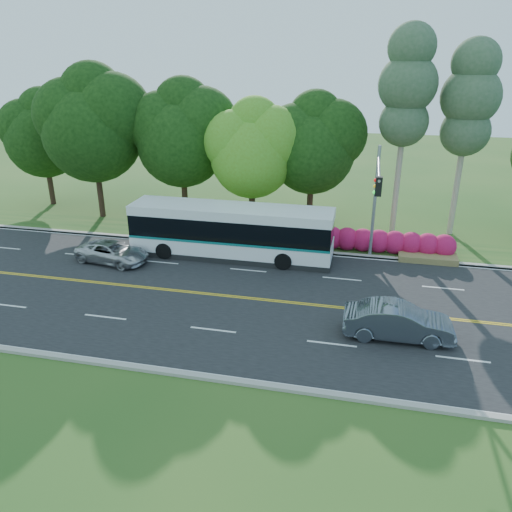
% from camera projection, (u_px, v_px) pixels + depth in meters
% --- Properties ---
extents(ground, '(120.00, 120.00, 0.00)m').
position_uv_depth(ground, '(242.00, 298.00, 26.31)').
color(ground, '#234F1A').
rests_on(ground, ground).
extents(road, '(60.00, 14.00, 0.02)m').
position_uv_depth(road, '(242.00, 298.00, 26.30)').
color(road, black).
rests_on(road, ground).
extents(curb_north, '(60.00, 0.30, 0.15)m').
position_uv_depth(curb_north, '(269.00, 248.00, 32.73)').
color(curb_north, '#A19C91').
rests_on(curb_north, ground).
extents(curb_south, '(60.00, 0.30, 0.15)m').
position_uv_depth(curb_south, '(198.00, 376.00, 19.82)').
color(curb_south, '#A19C91').
rests_on(curb_south, ground).
extents(grass_verge, '(60.00, 4.00, 0.10)m').
position_uv_depth(grass_verge, '(274.00, 239.00, 34.41)').
color(grass_verge, '#234F1A').
rests_on(grass_verge, ground).
extents(lane_markings, '(57.60, 13.82, 0.00)m').
position_uv_depth(lane_markings, '(240.00, 297.00, 26.32)').
color(lane_markings, gold).
rests_on(lane_markings, road).
extents(tree_row, '(44.70, 9.10, 13.84)m').
position_uv_depth(tree_row, '(213.00, 131.00, 35.74)').
color(tree_row, black).
rests_on(tree_row, ground).
extents(bougainvillea_hedge, '(9.50, 2.25, 1.50)m').
position_uv_depth(bougainvillea_hedge, '(381.00, 242.00, 31.93)').
color(bougainvillea_hedge, '#A50D42').
rests_on(bougainvillea_hedge, ground).
extents(traffic_signal, '(0.42, 6.10, 7.00)m').
position_uv_depth(traffic_signal, '(376.00, 193.00, 28.09)').
color(traffic_signal, '#94969C').
rests_on(traffic_signal, ground).
extents(transit_bus, '(12.54, 2.80, 3.28)m').
position_uv_depth(transit_bus, '(231.00, 232.00, 30.92)').
color(transit_bus, white).
rests_on(transit_bus, road).
extents(sedan, '(4.91, 1.84, 1.60)m').
position_uv_depth(sedan, '(398.00, 322.00, 22.35)').
color(sedan, slate).
rests_on(sedan, road).
extents(suv, '(4.82, 2.79, 1.26)m').
position_uv_depth(suv, '(112.00, 252.00, 30.52)').
color(suv, '#B9BABE').
rests_on(suv, road).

